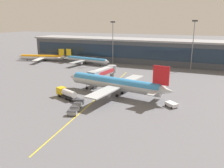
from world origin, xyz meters
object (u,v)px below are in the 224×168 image
(baggage_cart_0, at_px, (72,113))
(baggage_cart_3, at_px, (80,101))
(baggage_cart_1, at_px, (75,109))
(main_airliner, at_px, (115,83))
(baggage_cart_2, at_px, (78,105))
(commuter_jet_near, at_px, (86,60))
(commuter_jet_far, at_px, (42,57))
(fuel_tanker, at_px, (67,93))
(pushback_tug, at_px, (171,104))

(baggage_cart_0, distance_m, baggage_cart_3, 9.60)
(baggage_cart_0, bearing_deg, baggage_cart_1, 106.15)
(main_airliner, relative_size, baggage_cart_0, 14.38)
(baggage_cart_1, bearing_deg, baggage_cart_2, 106.15)
(commuter_jet_near, bearing_deg, commuter_jet_far, -179.06)
(baggage_cart_1, bearing_deg, fuel_tanker, 133.61)
(baggage_cart_1, relative_size, baggage_cart_2, 1.00)
(pushback_tug, distance_m, baggage_cart_0, 30.56)
(baggage_cart_0, height_order, baggage_cart_1, same)
(baggage_cart_2, bearing_deg, baggage_cart_3, 106.15)
(baggage_cart_0, bearing_deg, commuter_jet_far, 133.10)
(fuel_tanker, xyz_separation_m, baggage_cart_1, (8.71, -9.14, -0.96))
(pushback_tug, distance_m, baggage_cart_1, 29.69)
(pushback_tug, xyz_separation_m, baggage_cart_1, (-25.96, -14.41, -0.07))
(baggage_cart_1, distance_m, commuter_jet_far, 93.07)
(commuter_jet_near, bearing_deg, pushback_tug, -42.25)
(pushback_tug, height_order, commuter_jet_far, commuter_jet_far)
(main_airliner, distance_m, commuter_jet_far, 84.89)
(baggage_cart_3, bearing_deg, commuter_jet_far, 135.95)
(fuel_tanker, relative_size, baggage_cart_2, 3.68)
(main_airliner, relative_size, baggage_cart_1, 14.38)
(pushback_tug, relative_size, baggage_cart_0, 1.48)
(baggage_cart_3, bearing_deg, commuter_jet_near, 116.58)
(commuter_jet_near, bearing_deg, baggage_cart_2, -63.88)
(baggage_cart_3, bearing_deg, baggage_cart_1, -73.85)
(pushback_tug, bearing_deg, baggage_cart_0, -145.12)
(pushback_tug, height_order, baggage_cart_0, baggage_cart_0)
(baggage_cart_1, distance_m, commuter_jet_near, 74.91)
(main_airliner, xyz_separation_m, commuter_jet_near, (-37.86, 48.48, -1.45))
(fuel_tanker, distance_m, baggage_cart_3, 7.61)
(baggage_cart_2, bearing_deg, main_airliner, 68.44)
(baggage_cart_0, bearing_deg, fuel_tanker, 128.16)
(main_airliner, relative_size, fuel_tanker, 3.91)
(commuter_jet_near, bearing_deg, baggage_cart_0, -64.69)
(pushback_tug, xyz_separation_m, commuter_jet_far, (-90.60, 52.54, 1.76))
(fuel_tanker, bearing_deg, baggage_cart_3, -23.38)
(fuel_tanker, bearing_deg, baggage_cart_2, -37.82)
(fuel_tanker, height_order, commuter_jet_far, commuter_jet_far)
(commuter_jet_near, bearing_deg, baggage_cart_3, -63.42)
(fuel_tanker, distance_m, commuter_jet_far, 80.43)
(baggage_cart_1, bearing_deg, baggage_cart_3, 106.15)
(fuel_tanker, bearing_deg, commuter_jet_near, 112.16)
(commuter_jet_near, bearing_deg, baggage_cart_1, -64.30)
(fuel_tanker, height_order, pushback_tug, fuel_tanker)
(pushback_tug, bearing_deg, baggage_cart_3, -163.42)
(main_airliner, bearing_deg, pushback_tug, -12.57)
(commuter_jet_far, height_order, commuter_jet_near, commuter_jet_near)
(pushback_tug, distance_m, commuter_jet_near, 78.96)
(main_airliner, height_order, fuel_tanker, main_airliner)
(pushback_tug, xyz_separation_m, commuter_jet_near, (-58.43, 53.07, 1.98))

